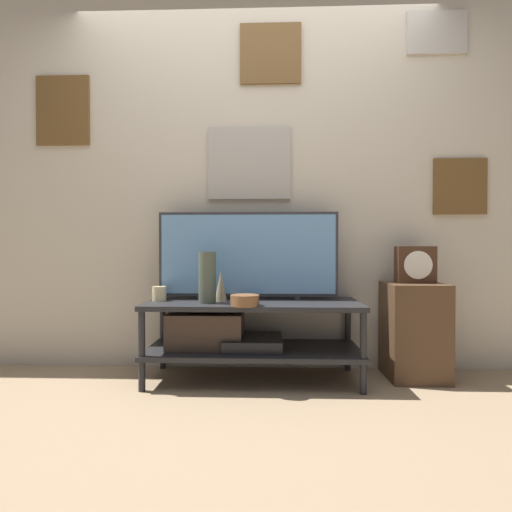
{
  "coord_description": "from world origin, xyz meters",
  "views": [
    {
      "loc": [
        0.11,
        -2.21,
        0.82
      ],
      "look_at": [
        0.02,
        0.3,
        0.78
      ],
      "focal_mm": 28.0,
      "sensor_mm": 36.0,
      "label": 1
    }
  ],
  "objects_px": {
    "vase_wide_bowl": "(245,300)",
    "vase_slim_bronze": "(221,286)",
    "television": "(248,254)",
    "mantel_clock": "(415,265)",
    "vase_tall_ceramic": "(207,277)",
    "candle_jar": "(159,294)"
  },
  "relations": [
    {
      "from": "television",
      "to": "mantel_clock",
      "type": "distance_m",
      "value": 1.08
    },
    {
      "from": "television",
      "to": "mantel_clock",
      "type": "xyz_separation_m",
      "value": [
        1.08,
        -0.02,
        -0.07
      ]
    },
    {
      "from": "candle_jar",
      "to": "mantel_clock",
      "type": "xyz_separation_m",
      "value": [
        1.64,
        0.08,
        0.18
      ]
    },
    {
      "from": "television",
      "to": "mantel_clock",
      "type": "bearing_deg",
      "value": -1.15
    },
    {
      "from": "vase_slim_bronze",
      "to": "candle_jar",
      "type": "distance_m",
      "value": 0.4
    },
    {
      "from": "vase_wide_bowl",
      "to": "vase_tall_ceramic",
      "type": "relative_size",
      "value": 0.54
    },
    {
      "from": "vase_slim_bronze",
      "to": "mantel_clock",
      "type": "height_order",
      "value": "mantel_clock"
    },
    {
      "from": "vase_wide_bowl",
      "to": "vase_tall_ceramic",
      "type": "xyz_separation_m",
      "value": [
        -0.24,
        0.12,
        0.12
      ]
    },
    {
      "from": "television",
      "to": "vase_slim_bronze",
      "type": "relative_size",
      "value": 6.16
    },
    {
      "from": "vase_wide_bowl",
      "to": "candle_jar",
      "type": "distance_m",
      "value": 0.6
    },
    {
      "from": "vase_tall_ceramic",
      "to": "candle_jar",
      "type": "height_order",
      "value": "vase_tall_ceramic"
    },
    {
      "from": "vase_wide_bowl",
      "to": "vase_slim_bronze",
      "type": "distance_m",
      "value": 0.27
    },
    {
      "from": "television",
      "to": "vase_slim_bronze",
      "type": "bearing_deg",
      "value": -147.94
    },
    {
      "from": "vase_tall_ceramic",
      "to": "candle_jar",
      "type": "distance_m",
      "value": 0.35
    },
    {
      "from": "mantel_clock",
      "to": "television",
      "type": "bearing_deg",
      "value": 178.85
    },
    {
      "from": "vase_tall_ceramic",
      "to": "mantel_clock",
      "type": "bearing_deg",
      "value": 7.46
    },
    {
      "from": "television",
      "to": "vase_tall_ceramic",
      "type": "xyz_separation_m",
      "value": [
        -0.24,
        -0.19,
        -0.14
      ]
    },
    {
      "from": "vase_wide_bowl",
      "to": "vase_tall_ceramic",
      "type": "height_order",
      "value": "vase_tall_ceramic"
    },
    {
      "from": "vase_tall_ceramic",
      "to": "mantel_clock",
      "type": "distance_m",
      "value": 1.33
    },
    {
      "from": "television",
      "to": "candle_jar",
      "type": "relative_size",
      "value": 12.8
    },
    {
      "from": "candle_jar",
      "to": "vase_wide_bowl",
      "type": "bearing_deg",
      "value": -20.59
    },
    {
      "from": "vase_slim_bronze",
      "to": "vase_tall_ceramic",
      "type": "xyz_separation_m",
      "value": [
        -0.07,
        -0.09,
        0.06
      ]
    }
  ]
}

